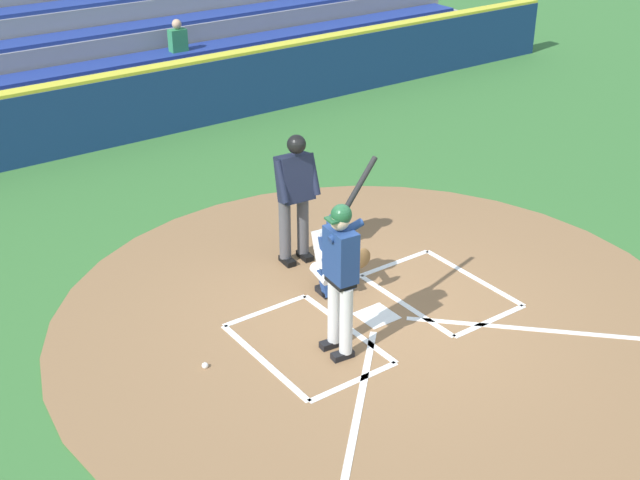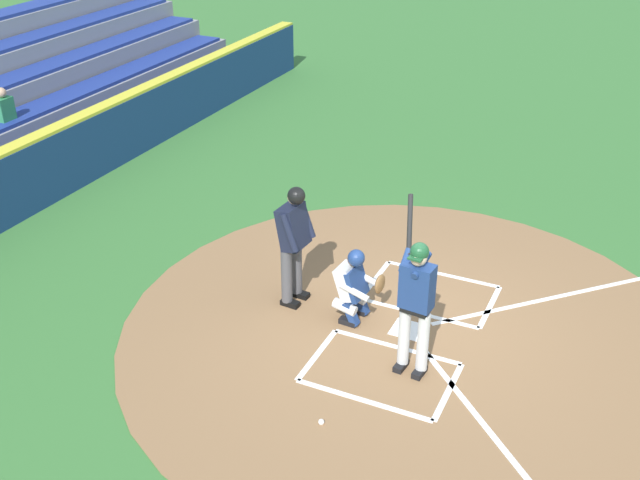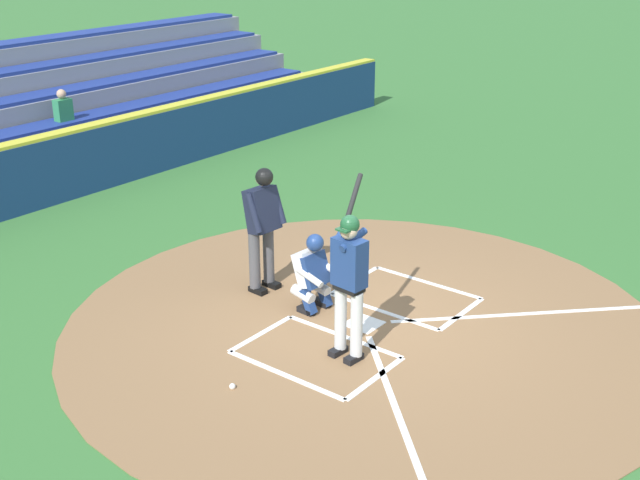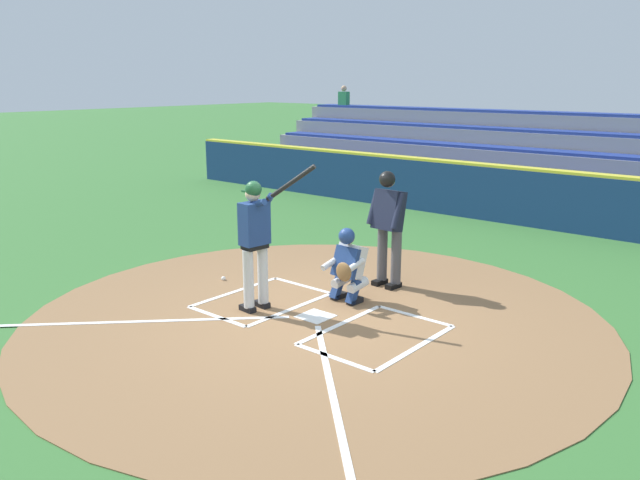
# 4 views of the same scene
# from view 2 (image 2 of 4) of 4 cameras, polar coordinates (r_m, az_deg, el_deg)

# --- Properties ---
(ground_plane) EXTENTS (120.00, 120.00, 0.00)m
(ground_plane) POSITION_cam_2_polar(r_m,az_deg,el_deg) (10.86, 6.51, -6.68)
(ground_plane) COLOR #387033
(dirt_circle) EXTENTS (8.00, 8.00, 0.01)m
(dirt_circle) POSITION_cam_2_polar(r_m,az_deg,el_deg) (10.86, 6.52, -6.65)
(dirt_circle) COLOR olive
(dirt_circle) RESTS_ON ground
(home_plate_and_chalk) EXTENTS (7.93, 4.91, 0.01)m
(home_plate_and_chalk) POSITION_cam_2_polar(r_m,az_deg,el_deg) (10.67, 11.02, -7.68)
(home_plate_and_chalk) COLOR white
(home_plate_and_chalk) RESTS_ON dirt_circle
(batter) EXTENTS (0.98, 0.64, 2.13)m
(batter) POSITION_cam_2_polar(r_m,az_deg,el_deg) (9.52, 7.12, -4.30)
(batter) COLOR silver
(batter) RESTS_ON ground
(catcher) EXTENTS (0.59, 0.63, 1.13)m
(catcher) POSITION_cam_2_polar(r_m,az_deg,el_deg) (10.72, 2.60, -3.24)
(catcher) COLOR black
(catcher) RESTS_ON ground
(plate_umpire) EXTENTS (0.60, 0.44, 1.86)m
(plate_umpire) POSITION_cam_2_polar(r_m,az_deg,el_deg) (10.86, -1.97, 0.19)
(plate_umpire) COLOR #4C4C51
(plate_umpire) RESTS_ON ground
(baseball) EXTENTS (0.07, 0.07, 0.07)m
(baseball) POSITION_cam_2_polar(r_m,az_deg,el_deg) (9.27, 0.10, -13.35)
(baseball) COLOR white
(baseball) RESTS_ON ground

